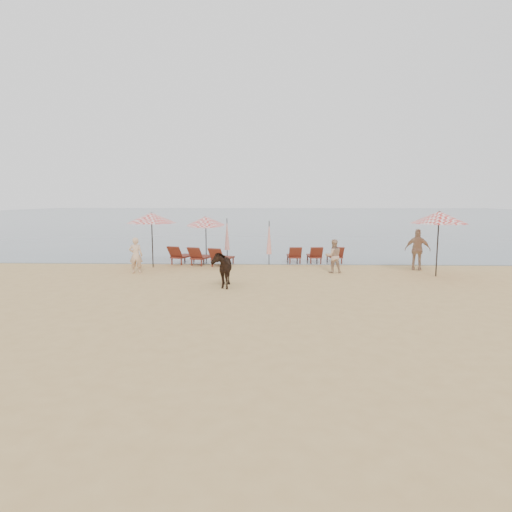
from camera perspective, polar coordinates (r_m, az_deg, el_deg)
The scene contains 13 objects.
ground at distance 11.70m, azimuth -0.84°, elevation -8.59°, with size 120.00×120.00×0.00m, color tan.
sea at distance 91.29m, azimuth 1.61°, elevation 5.51°, with size 160.00×140.00×0.06m, color #51606B.
lounger_cluster_left at distance 21.51m, azimuth -7.43°, elevation -0.01°, with size 3.32×2.57×0.64m.
lounger_cluster_right at distance 22.15m, azimuth 7.84°, elevation 0.13°, with size 2.83×1.76×0.60m.
umbrella_open_left_a at distance 21.02m, azimuth -13.76°, elevation 4.96°, with size 2.33×2.33×2.65m.
umbrella_open_left_b at distance 22.49m, azimuth -6.72°, elevation 4.69°, with size 1.95×1.99×2.48m.
umbrella_open_right at distance 19.54m, azimuth 23.22°, elevation 4.74°, with size 2.28×2.28×2.78m.
umbrella_closed_left at distance 23.02m, azimuth -3.88°, elevation 2.89°, with size 0.27×0.27×2.26m.
umbrella_closed_right at distance 21.32m, azimuth 1.76°, elevation 2.42°, with size 0.27×0.27×2.19m.
cow at distance 16.06m, azimuth -4.60°, elevation -1.64°, with size 0.75×1.64×1.39m, color black.
beachgoer_left at distance 19.61m, azimuth -15.73°, elevation 0.09°, with size 0.58×0.38×1.60m, color #DBAE89.
beachgoer_right_a at distance 19.33m, azimuth 10.29°, elevation -0.01°, with size 0.73×0.57×1.50m, color tan.
beachgoer_right_b at distance 21.08m, azimuth 20.74°, elevation 0.81°, with size 1.12×0.47×1.91m, color tan.
Camera 1 is at (0.55, -11.23, 3.25)m, focal length 30.00 mm.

